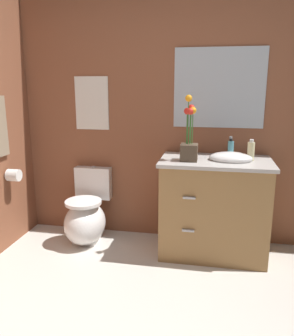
{
  "coord_description": "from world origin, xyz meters",
  "views": [
    {
      "loc": [
        0.31,
        -1.45,
        1.49
      ],
      "look_at": [
        -0.24,
        1.42,
        0.77
      ],
      "focal_mm": 36.93,
      "sensor_mm": 36.0,
      "label": 1
    }
  ],
  "objects": [
    {
      "name": "flower_vase",
      "position": [
        0.12,
        1.39,
        1.02
      ],
      "size": [
        0.14,
        0.14,
        0.54
      ],
      "color": "#4C3D2D",
      "rests_on": "vanity_cabinet"
    },
    {
      "name": "lotion_bottle",
      "position": [
        0.63,
        1.49,
        0.94
      ],
      "size": [
        0.06,
        0.06,
        0.18
      ],
      "color": "beige",
      "rests_on": "vanity_cabinet"
    },
    {
      "name": "toilet_paper_roll",
      "position": [
        -1.45,
        1.3,
        0.68
      ],
      "size": [
        0.11,
        0.11,
        0.11
      ],
      "primitive_type": "cylinder",
      "rotation": [
        0.0,
        1.57,
        0.0
      ],
      "color": "white"
    },
    {
      "name": "soap_bottle",
      "position": [
        0.47,
        1.58,
        0.94
      ],
      "size": [
        0.05,
        0.05,
        0.17
      ],
      "color": "teal",
      "rests_on": "vanity_cabinet"
    },
    {
      "name": "wall_poster",
      "position": [
        -0.85,
        1.76,
        1.3
      ],
      "size": [
        0.33,
        0.01,
        0.5
      ],
      "primitive_type": "cube",
      "color": "silver"
    },
    {
      "name": "vanity_cabinet",
      "position": [
        0.35,
        1.47,
        0.44
      ],
      "size": [
        0.94,
        0.56,
        1.04
      ],
      "color": "#9E7242",
      "rests_on": "ground_plane"
    },
    {
      "name": "wall_back",
      "position": [
        0.2,
        1.79,
        1.25
      ],
      "size": [
        4.73,
        0.05,
        2.5
      ],
      "primitive_type": "cube",
      "color": "brown",
      "rests_on": "ground_plane"
    },
    {
      "name": "toilet",
      "position": [
        -0.85,
        1.49,
        0.24
      ],
      "size": [
        0.38,
        0.59,
        0.69
      ],
      "color": "white",
      "rests_on": "ground_plane"
    },
    {
      "name": "wall_mirror",
      "position": [
        0.35,
        1.76,
        1.45
      ],
      "size": [
        0.8,
        0.01,
        0.7
      ],
      "primitive_type": "cube",
      "color": "#B2BCC6"
    }
  ]
}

